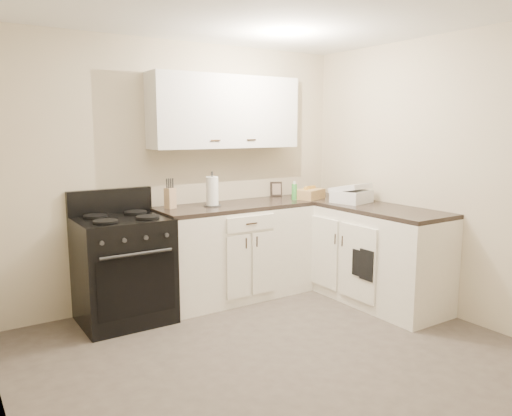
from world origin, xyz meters
TOP-DOWN VIEW (x-y plane):
  - floor at (0.00, 0.00)m, footprint 3.60×3.60m
  - wall_back at (0.00, 1.80)m, footprint 3.60×0.00m
  - wall_right at (1.80, 0.00)m, footprint 0.00×3.60m
  - base_cabinets_back at (0.43, 1.50)m, footprint 1.55×0.60m
  - base_cabinets_right at (1.50, 0.85)m, footprint 0.60×1.90m
  - countertop_back at (0.43, 1.50)m, footprint 1.55×0.60m
  - countertop_right at (1.50, 0.85)m, footprint 0.60×1.90m
  - upper_cabinets at (0.43, 1.65)m, footprint 1.55×0.30m
  - stove at (-0.71, 1.48)m, footprint 0.76×0.65m
  - knife_block at (-0.20, 1.62)m, footprint 0.11×0.10m
  - paper_towel at (0.20, 1.53)m, footprint 0.15×0.15m
  - soap_bottle at (1.12, 1.43)m, footprint 0.07×0.07m
  - picture_frame at (1.12, 1.76)m, footprint 0.13×0.09m
  - wicker_basket at (1.31, 1.40)m, footprint 0.36×0.30m
  - countertop_grill at (1.49, 0.97)m, footprint 0.40×0.38m
  - oven_mitt_near at (1.18, 0.42)m, footprint 0.02×0.16m
  - oven_mitt_far at (1.18, 0.53)m, footprint 0.02×0.14m

SIDE VIEW (x-z plane):
  - floor at x=0.00m, z-range 0.00..0.00m
  - base_cabinets_back at x=0.43m, z-range 0.00..0.90m
  - base_cabinets_right at x=1.50m, z-range 0.00..0.90m
  - oven_mitt_far at x=1.18m, z-range 0.33..0.58m
  - oven_mitt_near at x=1.18m, z-range 0.32..0.60m
  - stove at x=-0.71m, z-range 0.00..0.92m
  - countertop_back at x=0.43m, z-range 0.90..0.94m
  - countertop_right at x=1.50m, z-range 0.90..0.94m
  - wicker_basket at x=1.31m, z-range 0.94..1.04m
  - countertop_grill at x=1.49m, z-range 0.94..1.06m
  - picture_frame at x=1.12m, z-range 0.94..1.10m
  - soap_bottle at x=1.12m, z-range 0.94..1.11m
  - knife_block at x=-0.20m, z-range 0.94..1.13m
  - paper_towel at x=0.20m, z-range 0.94..1.22m
  - wall_back at x=0.00m, z-range -0.55..3.05m
  - wall_right at x=1.80m, z-range -0.55..3.05m
  - upper_cabinets at x=0.43m, z-range 1.49..2.19m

